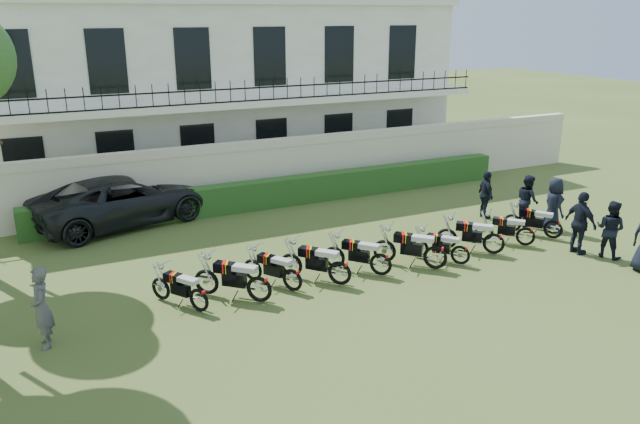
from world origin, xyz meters
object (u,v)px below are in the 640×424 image
(inspector, at_px, (41,308))
(officer_1, at_px, (610,229))
(motorcycle_9, at_px, (554,225))
(officer_3, at_px, (554,205))
(motorcycle_0, at_px, (199,295))
(officer_5, at_px, (486,195))
(motorcycle_1, at_px, (259,283))
(motorcycle_2, at_px, (292,275))
(motorcycle_5, at_px, (436,252))
(motorcycle_6, at_px, (461,250))
(motorcycle_8, at_px, (526,232))
(motorcycle_7, at_px, (494,239))
(suv, at_px, (123,200))
(officer_2, at_px, (581,223))
(motorcycle_4, at_px, (381,259))
(motorcycle_3, at_px, (340,267))
(officer_4, at_px, (527,200))

(inspector, height_order, officer_1, inspector)
(motorcycle_9, relative_size, officer_3, 0.90)
(motorcycle_0, distance_m, officer_5, 11.03)
(motorcycle_1, relative_size, officer_5, 0.96)
(motorcycle_2, bearing_deg, motorcycle_5, -38.22)
(motorcycle_0, bearing_deg, motorcycle_1, -38.25)
(motorcycle_5, xyz_separation_m, officer_3, (5.26, 1.02, 0.35))
(motorcycle_6, bearing_deg, motorcycle_8, -30.35)
(motorcycle_1, relative_size, officer_1, 0.94)
(motorcycle_0, height_order, inspector, inspector)
(motorcycle_7, height_order, motorcycle_8, motorcycle_7)
(motorcycle_6, xyz_separation_m, motorcycle_7, (1.36, 0.22, 0.06))
(motorcycle_8, height_order, officer_5, officer_5)
(motorcycle_5, height_order, motorcycle_7, motorcycle_5)
(suv, distance_m, officer_2, 14.27)
(motorcycle_4, height_order, motorcycle_6, motorcycle_4)
(motorcycle_1, height_order, motorcycle_6, motorcycle_1)
(suv, distance_m, officer_1, 15.06)
(motorcycle_6, height_order, officer_2, officer_2)
(motorcycle_0, relative_size, motorcycle_8, 1.15)
(motorcycle_3, bearing_deg, motorcycle_1, 140.14)
(motorcycle_4, relative_size, inspector, 0.85)
(officer_2, bearing_deg, motorcycle_1, 84.64)
(suv, bearing_deg, motorcycle_7, -144.65)
(motorcycle_9, xyz_separation_m, suv, (-11.69, 7.33, 0.35))
(motorcycle_9, relative_size, officer_1, 0.94)
(motorcycle_9, height_order, officer_3, officer_3)
(motorcycle_7, distance_m, officer_3, 3.21)
(motorcycle_7, height_order, officer_1, officer_1)
(motorcycle_0, height_order, officer_1, officer_1)
(officer_3, distance_m, officer_4, 0.89)
(suv, relative_size, officer_4, 3.45)
(motorcycle_6, distance_m, officer_5, 4.57)
(motorcycle_5, height_order, officer_2, officer_2)
(motorcycle_5, bearing_deg, motorcycle_2, 130.25)
(inspector, xyz_separation_m, officer_2, (14.25, -0.95, 0.05))
(suv, relative_size, officer_2, 3.13)
(motorcycle_3, xyz_separation_m, inspector, (-6.96, -0.03, 0.37))
(suv, bearing_deg, motorcycle_2, -173.51)
(officer_2, bearing_deg, motorcycle_0, 84.69)
(motorcycle_2, distance_m, motorcycle_4, 2.50)
(motorcycle_1, relative_size, motorcycle_7, 1.06)
(officer_2, height_order, officer_4, officer_2)
(motorcycle_4, relative_size, motorcycle_9, 0.96)
(motorcycle_6, height_order, officer_4, officer_4)
(motorcycle_5, xyz_separation_m, officer_5, (4.21, 3.02, 0.29))
(motorcycle_7, relative_size, suv, 0.26)
(motorcycle_5, xyz_separation_m, motorcycle_6, (0.83, -0.03, -0.09))
(motorcycle_7, xyz_separation_m, officer_2, (2.28, -0.98, 0.43))
(motorcycle_8, distance_m, officer_2, 1.54)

